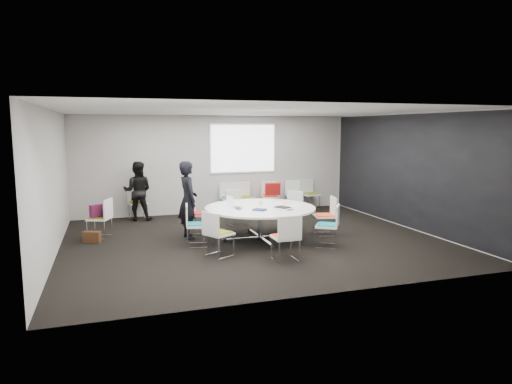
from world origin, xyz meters
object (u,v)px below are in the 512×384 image
object	(u,v)px
chair_back_a	(229,204)
cup	(260,203)
chair_ring_a	(325,223)
chair_ring_f	(218,242)
chair_ring_b	(291,216)
person_main	(188,200)
chair_back_c	(270,202)
maroon_bag	(99,211)
chair_back_d	(294,201)
chair_ring_d	(202,221)
person_back	(138,191)
chair_person_back	(138,209)
chair_ring_c	(237,214)
conference_table	(260,215)
chair_ring_g	(286,246)
chair_back_e	(310,200)
laptop	(240,208)
chair_back_b	(244,203)
brown_bag	(92,237)
chair_ring_h	(328,234)
chair_spare_left	(101,226)
chair_ring_e	(197,233)

from	to	relation	value
chair_back_a	cup	size ratio (longest dim) A/B	9.78
chair_ring_a	chair_ring_f	distance (m)	2.90
chair_ring_b	person_main	world-z (taller)	person_main
chair_back_c	maroon_bag	world-z (taller)	chair_back_c
chair_back_c	chair_back_d	xyz separation A→B (m)	(0.75, 0.01, 0.00)
chair_ring_d	person_back	size ratio (longest dim) A/B	0.56
chair_person_back	chair_ring_c	bearing A→B (deg)	138.66
chair_ring_a	person_back	bearing A→B (deg)	63.95
conference_table	chair_ring_c	size ratio (longest dim) A/B	2.74
chair_ring_g	person_back	xyz separation A→B (m)	(-2.34, 4.72, 0.51)
conference_table	chair_back_e	xyz separation A→B (m)	(2.68, 3.20, -0.28)
chair_back_e	chair_ring_b	bearing A→B (deg)	45.55
chair_ring_d	chair_back_a	bearing A→B (deg)	170.84
chair_ring_f	laptop	distance (m)	1.30
chair_ring_b	chair_back_a	world-z (taller)	same
chair_back_a	cup	xyz separation A→B (m)	(-0.05, -2.94, 0.50)
chair_back_b	chair_ring_d	bearing A→B (deg)	52.19
chair_ring_d	person_back	xyz separation A→B (m)	(-1.32, 1.98, 0.51)
chair_ring_c	chair_ring_g	distance (m)	3.36
person_main	brown_bag	bearing A→B (deg)	76.48
chair_ring_b	chair_back_c	world-z (taller)	same
person_back	laptop	size ratio (longest dim) A/B	5.17
chair_ring_g	laptop	xyz separation A→B (m)	(-0.40, 1.67, 0.47)
chair_back_e	chair_person_back	size ratio (longest dim) A/B	1.00
chair_ring_h	chair_spare_left	size ratio (longest dim) A/B	1.00
chair_back_c	chair_person_back	xyz separation A→B (m)	(-3.78, 0.03, 0.00)
chair_ring_a	chair_person_back	distance (m)	5.12
chair_ring_b	chair_ring_c	bearing A→B (deg)	26.30
chair_ring_d	chair_back_c	xyz separation A→B (m)	(2.47, 2.11, 0.00)
chair_ring_d	chair_ring_e	world-z (taller)	same
chair_spare_left	chair_back_e	bearing A→B (deg)	-49.36
chair_back_d	chair_back_e	size ratio (longest dim) A/B	1.00
chair_ring_h	person_back	xyz separation A→B (m)	(-3.55, 4.04, 0.51)
chair_ring_a	chair_back_b	distance (m)	3.39
person_back	laptop	bearing A→B (deg)	135.33
maroon_bag	chair_ring_f	bearing A→B (deg)	-46.29
chair_ring_a	chair_ring_g	bearing A→B (deg)	147.27
chair_ring_e	chair_back_e	distance (m)	5.29
chair_spare_left	chair_person_back	bearing A→B (deg)	-2.95
chair_ring_a	maroon_bag	size ratio (longest dim) A/B	2.20
laptop	cup	xyz separation A→B (m)	(0.56, 0.28, 0.03)
chair_ring_c	chair_back_d	xyz separation A→B (m)	(2.18, 1.51, 0.00)
maroon_bag	chair_ring_g	bearing A→B (deg)	-41.96
chair_ring_f	chair_back_e	bearing A→B (deg)	108.35
conference_table	chair_ring_b	bearing A→B (deg)	41.67
chair_back_d	maroon_bag	size ratio (longest dim) A/B	2.20
person_main	chair_back_c	bearing A→B (deg)	-54.50
chair_back_d	chair_back_e	bearing A→B (deg)	-163.08
chair_back_a	person_main	bearing A→B (deg)	58.58
person_back	cup	world-z (taller)	person_back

